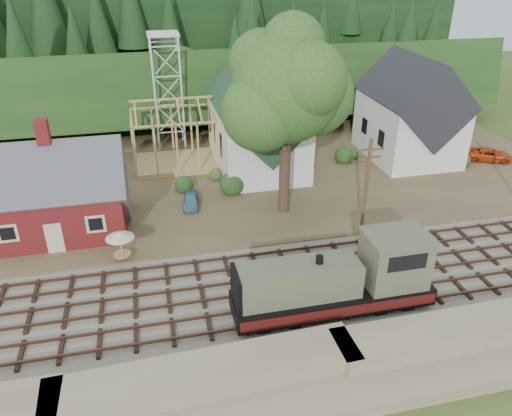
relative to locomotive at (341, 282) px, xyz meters
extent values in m
plane|color=#384C1E|center=(-1.91, 3.00, -2.16)|extent=(140.00, 140.00, 0.00)
cube|color=#7F7259|center=(-1.91, -5.50, -2.16)|extent=(64.00, 5.00, 1.60)
cube|color=#726B5B|center=(-1.91, 3.00, -2.08)|extent=(64.00, 11.00, 0.16)
cube|color=brown|center=(-1.91, 21.00, -2.01)|extent=(64.00, 26.00, 0.30)
cube|color=#1E3F19|center=(-1.91, 45.00, -2.16)|extent=(70.00, 28.96, 12.74)
cube|color=black|center=(-1.91, 61.00, -2.16)|extent=(80.00, 20.00, 12.00)
cube|color=#5B1515|center=(-17.91, 14.00, 0.04)|extent=(10.00, 7.00, 3.80)
cube|color=#4C4C51|center=(-17.91, 14.00, 1.94)|extent=(10.80, 7.41, 7.41)
cube|color=#5B1515|center=(-17.91, 14.00, 6.24)|extent=(0.90, 0.90, 1.80)
cube|color=beige|center=(-17.91, 10.48, -0.66)|extent=(1.20, 0.06, 2.40)
cube|color=silver|center=(0.09, 23.00, 1.34)|extent=(8.00, 12.00, 6.40)
cube|color=#1B3C26|center=(0.09, 23.00, 4.54)|extent=(8.40, 12.96, 8.40)
cube|color=silver|center=(0.09, 17.00, 6.54)|extent=(2.40, 2.40, 4.00)
cone|color=#1B3C26|center=(0.09, 17.00, 9.84)|extent=(5.37, 5.37, 2.60)
cube|color=silver|center=(16.09, 22.00, 1.34)|extent=(8.00, 10.00, 6.40)
cube|color=black|center=(16.09, 22.00, 4.54)|extent=(8.40, 10.80, 8.40)
cube|color=tan|center=(-7.91, 25.00, -1.61)|extent=(8.00, 6.00, 0.50)
cube|color=tan|center=(-7.91, 25.00, 5.04)|extent=(8.00, 0.18, 0.18)
cube|color=silver|center=(-9.31, 29.60, 4.14)|extent=(0.18, 0.18, 12.00)
cube|color=silver|center=(-6.51, 29.60, 4.14)|extent=(0.18, 0.18, 12.00)
cube|color=silver|center=(-9.31, 32.40, 4.14)|extent=(0.18, 0.18, 12.00)
cube|color=silver|center=(-6.51, 32.40, 4.14)|extent=(0.18, 0.18, 12.00)
cube|color=silver|center=(-7.91, 31.00, 10.14)|extent=(3.20, 3.20, 0.25)
cylinder|color=#38281E|center=(0.09, 13.00, 2.14)|extent=(0.90, 0.90, 8.00)
sphere|color=#274C1C|center=(0.09, 13.00, 8.64)|extent=(8.40, 8.40, 8.40)
sphere|color=#274C1C|center=(2.59, 14.00, 7.64)|extent=(6.40, 6.40, 6.40)
sphere|color=#274C1C|center=(-2.11, 12.20, 7.14)|extent=(6.00, 6.00, 6.00)
cylinder|color=#4C331E|center=(5.09, 8.20, 1.84)|extent=(0.28, 0.28, 8.00)
cube|color=#4C331E|center=(5.09, 8.20, 5.04)|extent=(2.20, 0.12, 0.12)
cube|color=#4C331E|center=(5.09, 8.20, 4.44)|extent=(1.80, 0.12, 0.12)
cube|color=black|center=(-0.47, 0.00, -1.82)|extent=(12.25, 2.55, 0.36)
cube|color=black|center=(-0.47, 0.00, -1.09)|extent=(12.25, 2.96, 1.12)
cube|color=#52573F|center=(-2.72, 0.00, 0.55)|extent=(7.35, 2.35, 2.14)
cube|color=#52573F|center=(3.41, 0.00, 1.11)|extent=(3.68, 2.86, 3.27)
cube|color=#52573F|center=(3.41, 0.00, 2.79)|extent=(3.88, 3.06, 0.20)
cube|color=black|center=(3.41, -1.45, 1.82)|extent=(2.45, 0.06, 1.02)
cube|color=#4A1210|center=(-0.47, -1.50, -1.09)|extent=(12.25, 0.04, 0.71)
cube|color=#4A1210|center=(-0.47, 1.50, -1.09)|extent=(12.25, 0.04, 0.71)
cylinder|color=black|center=(-1.49, 0.00, 1.72)|extent=(0.45, 0.45, 0.71)
imported|color=#5183AF|center=(-7.47, 15.60, -1.31)|extent=(1.73, 3.38, 1.10)
imported|color=#C43F0F|center=(24.11, 18.94, -1.22)|extent=(5.04, 3.77, 1.27)
cylinder|color=silver|center=(-13.20, 8.50, -0.85)|extent=(0.09, 0.09, 2.01)
cylinder|color=tan|center=(-13.20, 8.50, -1.45)|extent=(1.28, 1.28, 0.07)
cone|color=beige|center=(-13.20, 8.50, 0.15)|extent=(2.01, 2.01, 0.46)
camera|label=1|loc=(-10.63, -22.93, 18.19)|focal=35.00mm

